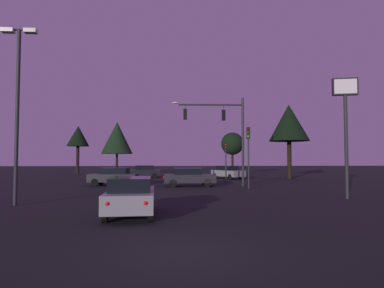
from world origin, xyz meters
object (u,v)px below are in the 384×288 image
car_nearside_lane (131,196)px  car_crossing_left (189,177)px  traffic_light_corner_right (248,145)px  tree_right_cluster (117,138)px  traffic_light_corner_left (226,154)px  store_sign_illuminated (345,110)px  car_parked_lot (228,172)px  tree_left_far (289,123)px  tree_center_horizon (78,137)px  parking_lot_lamp_post (18,94)px  tree_behind_sign (232,144)px  traffic_signal_mast_arm (224,126)px  car_crossing_right (114,176)px  car_far_lane (144,171)px

car_nearside_lane → car_crossing_left: same height
traffic_light_corner_right → tree_right_cluster: size_ratio=0.62×
traffic_light_corner_left → tree_right_cluster: (-13.05, 15.55, 2.58)m
store_sign_illuminated → car_parked_lot: bearing=100.1°
tree_left_far → tree_center_horizon: tree_left_far is taller
parking_lot_lamp_post → tree_behind_sign: bearing=62.6°
traffic_signal_mast_arm → parking_lot_lamp_post: bearing=-137.9°
car_crossing_left → car_crossing_right: (-6.40, 1.24, -0.00)m
traffic_light_corner_left → car_crossing_right: size_ratio=0.90×
car_parked_lot → tree_behind_sign: size_ratio=0.70×
car_crossing_right → parking_lot_lamp_post: 13.21m
tree_behind_sign → store_sign_illuminated: bearing=-88.9°
parking_lot_lamp_post → tree_left_far: bearing=44.4°
car_nearside_lane → tree_right_cluster: bearing=99.9°
traffic_signal_mast_arm → tree_behind_sign: bearing=77.3°
car_crossing_right → tree_right_cluster: 19.68m
traffic_light_corner_right → parking_lot_lamp_post: (-13.51, -8.17, 2.15)m
tree_left_far → tree_right_cluster: size_ratio=1.14×
car_far_lane → store_sign_illuminated: size_ratio=0.61×
tree_behind_sign → tree_center_horizon: bearing=177.9°
car_parked_lot → tree_center_horizon: 24.48m
tree_behind_sign → tree_left_far: (4.52, -11.63, 1.89)m
car_parked_lot → car_crossing_right: bearing=-142.4°
car_nearside_lane → tree_behind_sign: 37.85m
car_crossing_left → store_sign_illuminated: (8.47, -9.29, 4.28)m
store_sign_illuminated → car_far_lane: bearing=120.6°
traffic_light_corner_left → tree_behind_sign: 17.79m
tree_right_cluster → parking_lot_lamp_post: bearing=-89.9°
traffic_light_corner_left → tree_center_horizon: bearing=136.7°
car_far_lane → tree_behind_sign: 15.86m
traffic_light_corner_right → car_crossing_left: bearing=149.0°
traffic_light_corner_right → tree_behind_sign: (3.46, 24.52, 1.29)m
car_nearside_lane → car_crossing_left: bearing=77.4°
car_nearside_lane → tree_right_cluster: 35.13m
parking_lot_lamp_post → tree_center_horizon: 34.11m
traffic_light_corner_left → traffic_light_corner_right: 7.31m
car_far_lane → tree_left_far: tree_left_far is taller
car_crossing_left → car_crossing_right: bearing=169.1°
car_nearside_lane → car_parked_lot: size_ratio=0.98×
car_far_lane → parking_lot_lamp_post: 24.70m
parking_lot_lamp_post → tree_right_cluster: (-0.04, 30.99, -0.15)m
parking_lot_lamp_post → tree_behind_sign: 36.84m
car_nearside_lane → car_far_lane: size_ratio=1.03×
car_parked_lot → tree_right_cluster: 18.02m
tree_center_horizon → car_parked_lot: bearing=-31.9°
traffic_light_corner_left → tree_center_horizon: 26.56m
traffic_signal_mast_arm → parking_lot_lamp_post: (-12.05, -10.88, 0.39)m
car_crossing_right → store_sign_illuminated: store_sign_illuminated is taller
car_far_lane → car_parked_lot: 10.23m
traffic_light_corner_right → car_crossing_right: bearing=160.2°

